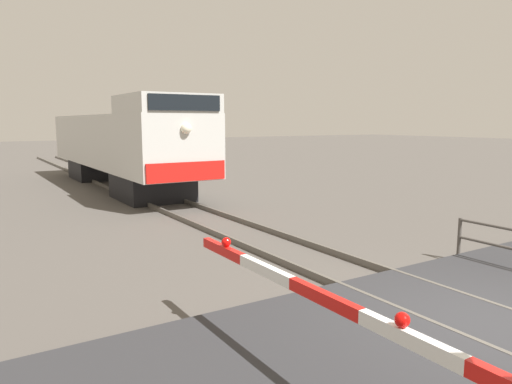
{
  "coord_description": "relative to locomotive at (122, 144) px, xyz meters",
  "views": [
    {
      "loc": [
        -6.44,
        -3.7,
        3.04
      ],
      "look_at": [
        -0.87,
        5.13,
        1.5
      ],
      "focal_mm": 33.36,
      "sensor_mm": 36.0,
      "label": 1
    }
  ],
  "objects": [
    {
      "name": "ground_plane",
      "position": [
        0.0,
        -18.07,
        -2.05
      ],
      "size": [
        160.0,
        160.0,
        0.0
      ],
      "primitive_type": "plane",
      "color": "#514C47"
    },
    {
      "name": "rail_track_left",
      "position": [
        -0.72,
        -18.07,
        -1.97
      ],
      "size": [
        0.08,
        80.0,
        0.15
      ],
      "primitive_type": "cube",
      "color": "#59544C",
      "rests_on": "ground_plane"
    },
    {
      "name": "road_surface",
      "position": [
        0.0,
        -18.07,
        -1.97
      ],
      "size": [
        36.0,
        5.11,
        0.14
      ],
      "primitive_type": "cube",
      "color": "#2D2D30",
      "rests_on": "ground_plane"
    },
    {
      "name": "locomotive",
      "position": [
        0.0,
        0.0,
        0.0
      ],
      "size": [
        2.96,
        15.23,
        3.99
      ],
      "color": "black",
      "rests_on": "ground_plane"
    }
  ]
}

